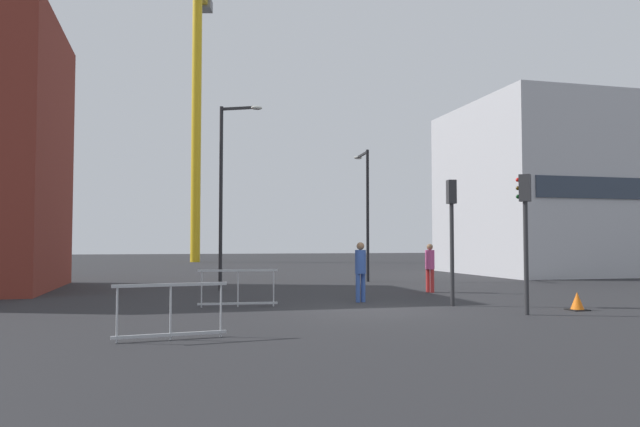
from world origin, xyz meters
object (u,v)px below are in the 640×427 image
(traffic_light_median, at_px, (452,221))
(pedestrian_walking, at_px, (361,267))
(streetlamp_short, at_px, (366,201))
(traffic_light_verge, at_px, (525,219))
(pedestrian_waiting, at_px, (430,264))
(streetlamp_tall, at_px, (226,182))
(traffic_cone_by_barrier, at_px, (577,302))
(construction_crane, at_px, (196,80))

(traffic_light_median, relative_size, pedestrian_walking, 1.99)
(streetlamp_short, distance_m, traffic_light_median, 11.34)
(traffic_light_verge, distance_m, pedestrian_waiting, 7.16)
(pedestrian_walking, bearing_deg, traffic_light_verge, -53.17)
(streetlamp_tall, xyz_separation_m, streetlamp_short, (7.05, 3.95, -0.40))
(traffic_light_verge, bearing_deg, traffic_cone_by_barrier, 16.52)
(traffic_light_median, distance_m, pedestrian_walking, 3.17)
(construction_crane, relative_size, streetlamp_tall, 3.74)
(traffic_light_median, height_order, pedestrian_walking, traffic_light_median)
(construction_crane, bearing_deg, pedestrian_walking, -85.03)
(construction_crane, xyz_separation_m, traffic_cone_by_barrier, (8.48, -42.85, -16.83))
(traffic_cone_by_barrier, bearing_deg, streetlamp_tall, 133.74)
(traffic_light_verge, height_order, pedestrian_waiting, traffic_light_verge)
(traffic_cone_by_barrier, bearing_deg, streetlamp_short, 97.37)
(traffic_light_verge, bearing_deg, traffic_light_median, 109.19)
(streetlamp_short, height_order, pedestrian_walking, streetlamp_short)
(traffic_cone_by_barrier, bearing_deg, pedestrian_waiting, 102.55)
(streetlamp_tall, height_order, traffic_cone_by_barrier, streetlamp_tall)
(traffic_light_verge, bearing_deg, pedestrian_waiting, 85.82)
(construction_crane, distance_m, traffic_light_verge, 46.28)
(traffic_light_verge, xyz_separation_m, traffic_cone_by_barrier, (1.94, 0.58, -2.22))
(streetlamp_tall, xyz_separation_m, pedestrian_walking, (3.68, -5.55, -3.12))
(construction_crane, xyz_separation_m, traffic_light_median, (5.68, -40.97, -14.55))
(traffic_light_median, bearing_deg, traffic_light_verge, -70.81)
(traffic_light_median, distance_m, pedestrian_waiting, 4.97)
(streetlamp_tall, height_order, traffic_light_verge, streetlamp_tall)
(traffic_light_median, xyz_separation_m, traffic_cone_by_barrier, (2.80, -1.88, -2.27))
(traffic_light_verge, height_order, pedestrian_walking, traffic_light_verge)
(traffic_light_median, height_order, pedestrian_waiting, traffic_light_median)
(construction_crane, xyz_separation_m, pedestrian_waiting, (7.04, -36.42, -16.00))
(traffic_light_verge, bearing_deg, pedestrian_walking, 126.83)
(traffic_light_median, xyz_separation_m, pedestrian_waiting, (1.37, 4.55, -1.45))
(streetlamp_tall, distance_m, traffic_cone_by_barrier, 13.26)
(streetlamp_tall, bearing_deg, construction_crane, 89.55)
(pedestrian_waiting, distance_m, traffic_cone_by_barrier, 6.64)
(traffic_light_median, bearing_deg, streetlamp_tall, 129.32)
(traffic_light_median, bearing_deg, traffic_cone_by_barrier, -33.89)
(streetlamp_tall, relative_size, streetlamp_short, 1.14)
(traffic_light_verge, height_order, traffic_light_median, traffic_light_median)
(traffic_cone_by_barrier, bearing_deg, traffic_light_verge, -163.48)
(pedestrian_walking, xyz_separation_m, traffic_cone_by_barrier, (5.06, -3.59, -0.86))
(construction_crane, xyz_separation_m, streetlamp_short, (6.78, -29.76, -13.24))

